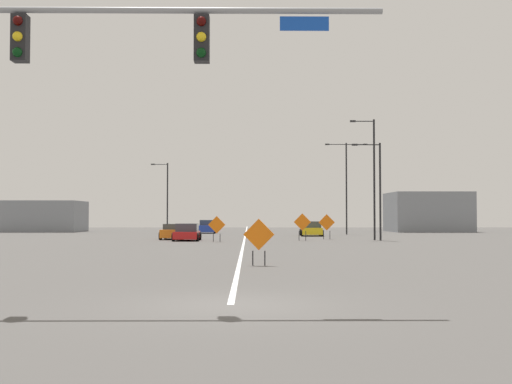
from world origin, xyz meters
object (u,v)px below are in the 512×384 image
at_px(street_lamp_near_right, 346,181).
at_px(construction_sign_right_shoulder, 327,223).
at_px(street_lamp_far_right, 373,174).
at_px(street_lamp_near_left, 378,186).
at_px(car_orange_approaching, 174,232).
at_px(car_yellow_far, 311,229).
at_px(construction_sign_median_near, 259,236).
at_px(car_red_near, 187,232).
at_px(construction_sign_right_lane, 302,223).
at_px(street_lamp_far_left, 166,194).
at_px(car_blue_distant, 207,227).
at_px(construction_sign_left_shoulder, 217,226).
at_px(traffic_signal_assembly, 21,67).

xyz_separation_m(street_lamp_near_right, construction_sign_right_shoulder, (-3.79, -14.02, -4.41)).
distance_m(street_lamp_far_right, street_lamp_near_left, 1.20).
bearing_deg(car_orange_approaching, car_yellow_far, 35.63).
height_order(construction_sign_median_near, car_red_near, construction_sign_median_near).
distance_m(street_lamp_near_right, car_red_near, 23.51).
height_order(street_lamp_near_right, car_orange_approaching, street_lamp_near_right).
bearing_deg(car_yellow_far, street_lamp_near_right, 50.25).
xyz_separation_m(construction_sign_right_lane, car_yellow_far, (1.88, 12.25, -0.69)).
distance_m(street_lamp_far_left, construction_sign_right_lane, 27.42).
distance_m(construction_sign_median_near, car_blue_distant, 48.97).
relative_size(construction_sign_right_shoulder, car_yellow_far, 0.48).
xyz_separation_m(construction_sign_left_shoulder, car_blue_distant, (-2.37, 24.96, -0.50)).
bearing_deg(construction_sign_right_lane, car_yellow_far, 81.29).
distance_m(street_lamp_far_right, car_blue_distant, 26.87).
relative_size(street_lamp_near_right, street_lamp_far_right, 0.99).
distance_m(street_lamp_near_right, construction_sign_median_near, 44.62).
bearing_deg(construction_sign_median_near, car_red_near, 101.54).
height_order(traffic_signal_assembly, car_yellow_far, traffic_signal_assembly).
xyz_separation_m(traffic_signal_assembly, street_lamp_far_right, (15.11, 38.14, 0.08)).
height_order(car_orange_approaching, car_blue_distant, car_blue_distant).
relative_size(car_red_near, car_yellow_far, 0.93).
bearing_deg(construction_sign_median_near, car_blue_distant, 96.13).
bearing_deg(car_yellow_far, street_lamp_near_left, -70.59).
relative_size(street_lamp_near_right, car_orange_approaching, 2.35).
bearing_deg(car_orange_approaching, street_lamp_near_left, -10.25).
relative_size(traffic_signal_assembly, car_red_near, 2.96).
height_order(construction_sign_median_near, construction_sign_right_shoulder, construction_sign_right_shoulder).
relative_size(traffic_signal_assembly, street_lamp_far_left, 1.51).
distance_m(traffic_signal_assembly, construction_sign_median_near, 13.25).
xyz_separation_m(car_red_near, car_yellow_far, (11.06, 11.98, 0.04)).
bearing_deg(street_lamp_near_right, street_lamp_near_left, -90.13).
distance_m(construction_sign_median_near, car_orange_approaching, 29.96).
bearing_deg(street_lamp_near_right, construction_sign_right_shoulder, -105.13).
xyz_separation_m(construction_sign_median_near, construction_sign_left_shoulder, (-2.86, 23.72, 0.07)).
xyz_separation_m(street_lamp_near_left, car_yellow_far, (-4.22, 11.96, -3.69)).
distance_m(street_lamp_far_left, car_blue_distant, 6.11).
distance_m(construction_sign_right_lane, car_orange_approaching, 11.13).
relative_size(street_lamp_far_right, street_lamp_far_left, 1.21).
height_order(traffic_signal_assembly, construction_sign_right_shoulder, traffic_signal_assembly).
bearing_deg(street_lamp_near_right, street_lamp_far_right, -91.13).
height_order(street_lamp_far_right, street_lamp_far_left, street_lamp_far_right).
xyz_separation_m(street_lamp_far_right, construction_sign_right_lane, (-5.80, -0.92, -3.98)).
xyz_separation_m(street_lamp_near_left, car_blue_distant, (-15.16, 22.52, -3.66)).
bearing_deg(street_lamp_far_right, traffic_signal_assembly, -111.62).
bearing_deg(traffic_signal_assembly, car_yellow_far, 77.26).
relative_size(street_lamp_far_left, construction_sign_right_lane, 3.73).
bearing_deg(construction_sign_right_lane, street_lamp_near_left, 2.72).
height_order(construction_sign_right_shoulder, car_red_near, construction_sign_right_shoulder).
xyz_separation_m(street_lamp_near_left, construction_sign_right_shoulder, (-3.75, 3.06, -3.04)).
bearing_deg(street_lamp_far_left, construction_sign_right_shoulder, -51.21).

